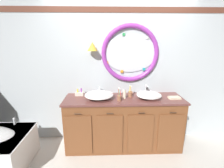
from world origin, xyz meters
name	(u,v)px	position (x,y,z in m)	size (l,w,h in m)	color
ground_plane	(121,154)	(0.00, 0.00, 0.00)	(14.00, 14.00, 0.00)	silver
back_wall_assembly	(120,70)	(0.01, 0.59, 1.32)	(6.40, 0.26, 2.60)	silver
vanity_counter	(123,122)	(0.06, 0.26, 0.45)	(1.99, 0.61, 0.90)	brown
sink_basin_left	(99,95)	(-0.35, 0.24, 0.97)	(0.47, 0.47, 0.14)	white
sink_basin_right	(149,95)	(0.47, 0.24, 0.96)	(0.41, 0.41, 0.11)	white
faucet_set_left	(100,91)	(-0.35, 0.47, 0.96)	(0.21, 0.14, 0.14)	silver
faucet_set_right	(146,90)	(0.47, 0.47, 0.97)	(0.23, 0.14, 0.18)	silver
toothbrush_holder_left	(119,97)	(-0.02, 0.15, 0.96)	(0.08, 0.08, 0.22)	#996647
toothbrush_holder_right	(130,94)	(0.18, 0.33, 0.95)	(0.08, 0.08, 0.22)	#996647
soap_dispenser	(124,94)	(0.07, 0.25, 0.98)	(0.06, 0.06, 0.17)	#EFE5C6
folded_hand_towel	(174,98)	(0.90, 0.21, 0.92)	(0.20, 0.12, 0.03)	beige
toiletry_basket	(80,93)	(-0.70, 0.43, 0.94)	(0.14, 0.10, 0.13)	beige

